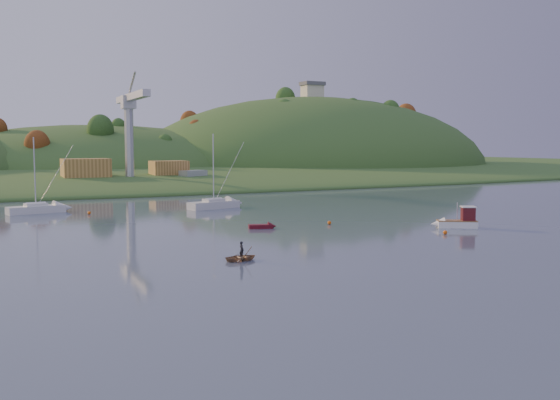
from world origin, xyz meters
name	(u,v)px	position (x,y,z in m)	size (l,w,h in m)	color
ground	(473,291)	(0.00, 0.00, 0.00)	(500.00, 500.00, 0.00)	#38465D
far_shore	(64,171)	(0.00, 230.00, 0.00)	(620.00, 220.00, 1.50)	#2A491D
shore_slope	(91,179)	(0.00, 165.00, 0.00)	(640.00, 150.00, 7.00)	#2A491D
hill_center	(98,172)	(10.00, 210.00, 0.00)	(140.00, 120.00, 36.00)	#2A491D
hill_right	(312,170)	(95.00, 195.00, 0.00)	(150.00, 130.00, 60.00)	#2A491D
hilltop_house	(312,89)	(95.00, 195.00, 33.40)	(9.00, 7.00, 6.45)	beige
hillside_trees	(81,176)	(0.00, 185.00, 0.00)	(280.00, 50.00, 32.00)	#254418
wharf	(140,182)	(5.00, 122.00, 1.20)	(42.00, 16.00, 2.40)	slate
shed_west	(86,169)	(-8.00, 123.00, 4.80)	(11.00, 8.00, 4.80)	olive
shed_east	(169,169)	(13.00, 124.00, 4.40)	(9.00, 7.00, 4.00)	olive
dock_crane	(130,117)	(2.00, 118.39, 17.17)	(3.20, 28.00, 20.30)	#B7B7BC
fishing_boat	(454,221)	(22.64, 27.49, 0.82)	(5.94, 4.43, 3.70)	white
sailboat_near	(36,208)	(-24.04, 69.05, 0.76)	(8.85, 4.32, 11.79)	silver
sailboat_far	(214,204)	(3.18, 63.59, 0.79)	(9.33, 4.93, 12.41)	silver
canoe	(242,257)	(-10.59, 18.53, 0.31)	(2.14, 2.99, 0.62)	#987354
paddler	(242,252)	(-10.59, 18.53, 0.77)	(0.56, 0.37, 1.54)	black
red_tender	(266,226)	(0.74, 37.68, 0.25)	(3.75, 2.17, 1.21)	#510B15
work_vessel	(193,181)	(17.59, 118.00, 1.45)	(16.80, 11.44, 4.08)	#525D6C
buoy_0	(445,232)	(17.55, 23.27, 0.25)	(0.50, 0.50, 0.50)	#DC560B
buoy_1	(329,223)	(9.91, 37.28, 0.25)	(0.50, 0.50, 0.50)	#DC560B
buoy_2	(89,213)	(-16.91, 63.74, 0.25)	(0.50, 0.50, 0.50)	#DC560B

